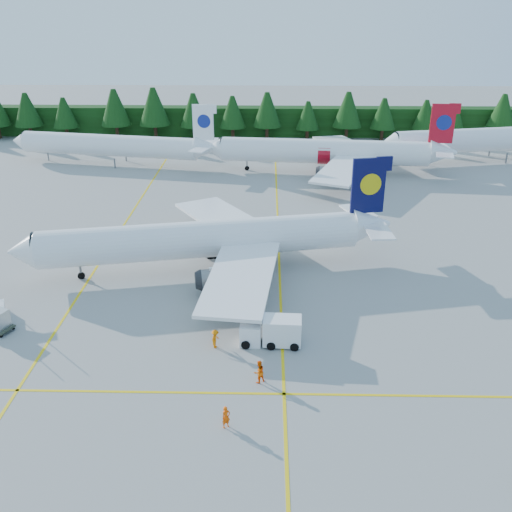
{
  "coord_description": "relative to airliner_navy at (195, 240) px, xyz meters",
  "views": [
    {
      "loc": [
        4.66,
        -40.36,
        26.75
      ],
      "look_at": [
        3.54,
        11.13,
        3.5
      ],
      "focal_mm": 40.0,
      "sensor_mm": 36.0,
      "label": 1
    }
  ],
  "objects": [
    {
      "name": "taxi_stripe_cross",
      "position": [
        2.99,
        -21.09,
        -3.45
      ],
      "size": [
        80.0,
        0.25,
        0.01
      ],
      "primitive_type": "cube",
      "color": "yellow",
      "rests_on": "ground"
    },
    {
      "name": "taxi_stripe_a",
      "position": [
        -11.01,
        4.91,
        -3.45
      ],
      "size": [
        0.25,
        120.0,
        0.01
      ],
      "primitive_type": "cube",
      "color": "yellow",
      "rests_on": "ground"
    },
    {
      "name": "airliner_red",
      "position": [
        16.3,
        38.45,
        0.07
      ],
      "size": [
        40.36,
        33.09,
        11.74
      ],
      "rotation": [
        0.0,
        0.0,
        -0.09
      ],
      "color": "white",
      "rests_on": "ground"
    },
    {
      "name": "treeline_hedge",
      "position": [
        2.99,
        66.91,
        -0.46
      ],
      "size": [
        220.0,
        4.0,
        6.0
      ],
      "primitive_type": "cube",
      "color": "black",
      "rests_on": "ground"
    },
    {
      "name": "taxi_stripe_b",
      "position": [
        8.99,
        4.91,
        -3.45
      ],
      "size": [
        0.25,
        120.0,
        0.01
      ],
      "primitive_type": "cube",
      "color": "yellow",
      "rests_on": "ground"
    },
    {
      "name": "crew_c",
      "position": [
        3.37,
        -15.0,
        -2.62
      ],
      "size": [
        0.66,
        0.8,
        1.68
      ],
      "primitive_type": "imported",
      "rotation": [
        0.0,
        0.0,
        1.26
      ],
      "color": "orange",
      "rests_on": "ground"
    },
    {
      "name": "crew_a",
      "position": [
        4.94,
        -24.76,
        -2.61
      ],
      "size": [
        0.73,
        0.67,
        1.68
      ],
      "primitive_type": "imported",
      "rotation": [
        0.0,
        0.0,
        0.57
      ],
      "color": "#FC5005",
      "rests_on": "ground"
    },
    {
      "name": "airliner_navy",
      "position": [
        0.0,
        0.0,
        0.0
      ],
      "size": [
        39.14,
        31.9,
        11.5
      ],
      "rotation": [
        0.0,
        0.0,
        0.2
      ],
      "color": "white",
      "rests_on": "ground"
    },
    {
      "name": "crew_b",
      "position": [
        7.09,
        -19.66,
        -2.52
      ],
      "size": [
        1.15,
        1.11,
        1.87
      ],
      "primitive_type": "imported",
      "rotation": [
        0.0,
        0.0,
        3.77
      ],
      "color": "#FF5D05",
      "rests_on": "ground"
    },
    {
      "name": "service_truck",
      "position": [
        8.02,
        -14.31,
        -2.23
      ],
      "size": [
        5.23,
        2.12,
        2.48
      ],
      "rotation": [
        0.0,
        0.0,
        -0.05
      ],
      "color": "silver",
      "rests_on": "ground"
    },
    {
      "name": "ground",
      "position": [
        2.99,
        -15.09,
        -3.46
      ],
      "size": [
        320.0,
        320.0,
        0.0
      ],
      "primitive_type": "plane",
      "color": "#989792",
      "rests_on": "ground"
    },
    {
      "name": "airliner_far_left",
      "position": [
        -21.33,
        43.2,
        -0.03
      ],
      "size": [
        37.37,
        9.61,
        10.94
      ],
      "rotation": [
        0.0,
        0.0,
        -0.17
      ],
      "color": "white",
      "rests_on": "ground"
    },
    {
      "name": "airliner_far_right",
      "position": [
        46.28,
        46.94,
        0.4
      ],
      "size": [
        41.79,
        12.1,
        12.29
      ],
      "rotation": [
        0.0,
        0.0,
        0.21
      ],
      "color": "white",
      "rests_on": "ground"
    }
  ]
}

